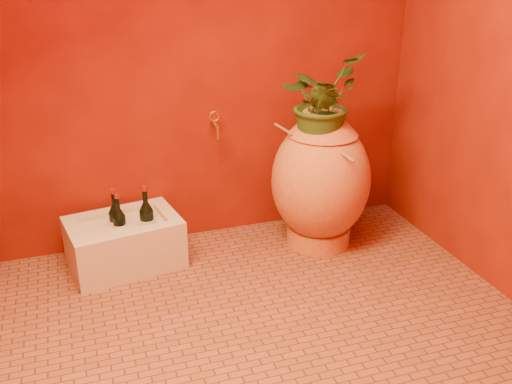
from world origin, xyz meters
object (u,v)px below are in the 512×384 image
object	(u,v)px
wine_bottle_a	(120,226)
wine_bottle_c	(116,222)
wall_tap	(215,123)
wine_bottle_b	(147,222)
amphora	(321,180)
stone_basin	(125,243)

from	to	relation	value
wine_bottle_a	wine_bottle_c	world-z (taller)	wine_bottle_c
wall_tap	wine_bottle_b	bearing A→B (deg)	-154.21
wine_bottle_b	amphora	bearing A→B (deg)	-3.17
wine_bottle_b	wine_bottle_c	distance (m)	0.17
wine_bottle_b	stone_basin	bearing A→B (deg)	160.59
wine_bottle_a	wine_bottle_b	size ratio (longest dim) A/B	0.91
wine_bottle_a	amphora	bearing A→B (deg)	-3.33
amphora	wall_tap	xyz separation A→B (m)	(-0.55, 0.27, 0.31)
wine_bottle_b	wine_bottle_a	bearing A→B (deg)	175.58
amphora	wine_bottle_b	bearing A→B (deg)	176.83
amphora	wall_tap	size ratio (longest dim) A/B	5.45
wine_bottle_a	wine_bottle_b	bearing A→B (deg)	-4.42
amphora	wine_bottle_b	xyz separation A→B (m)	(-1.00, 0.06, -0.14)
amphora	wine_bottle_a	bearing A→B (deg)	176.67
stone_basin	wine_bottle_c	distance (m)	0.13
stone_basin	amphora	bearing A→B (deg)	-5.08
wine_bottle_b	wall_tap	bearing A→B (deg)	25.79
wine_bottle_c	wall_tap	xyz separation A→B (m)	(0.61, 0.16, 0.46)
amphora	wall_tap	world-z (taller)	amphora
amphora	stone_basin	bearing A→B (deg)	174.92
stone_basin	wine_bottle_b	size ratio (longest dim) A/B	2.00
wall_tap	wine_bottle_c	bearing A→B (deg)	-165.44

